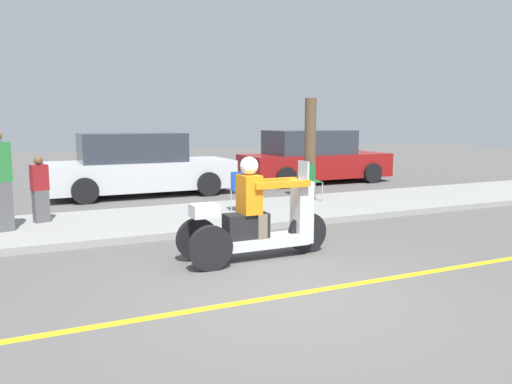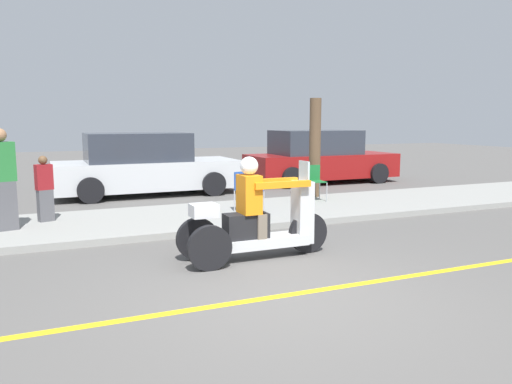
{
  "view_description": "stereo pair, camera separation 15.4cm",
  "coord_description": "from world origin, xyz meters",
  "px_view_note": "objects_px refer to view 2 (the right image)",
  "views": [
    {
      "loc": [
        -2.64,
        -4.85,
        1.99
      ],
      "look_at": [
        0.31,
        1.56,
        0.98
      ],
      "focal_mm": 35.0,
      "sensor_mm": 36.0,
      "label": 1
    },
    {
      "loc": [
        -2.5,
        -4.91,
        1.99
      ],
      "look_at": [
        0.31,
        1.56,
        0.98
      ],
      "focal_mm": 35.0,
      "sensor_mm": 36.0,
      "label": 2
    }
  ],
  "objects_px": {
    "spectator_by_tree": "(3,182)",
    "folding_chair_curbside": "(247,187)",
    "folding_chair_set_back": "(313,179)",
    "parked_car_lot_far": "(144,166)",
    "spectator_with_child": "(45,190)",
    "parked_car_lot_right": "(320,158)",
    "motorcycle_trike": "(256,222)",
    "tree_trunk": "(315,148)"
  },
  "relations": [
    {
      "from": "folding_chair_curbside",
      "to": "tree_trunk",
      "type": "height_order",
      "value": "tree_trunk"
    },
    {
      "from": "motorcycle_trike",
      "to": "parked_car_lot_far",
      "type": "height_order",
      "value": "parked_car_lot_far"
    },
    {
      "from": "parked_car_lot_far",
      "to": "parked_car_lot_right",
      "type": "relative_size",
      "value": 1.0
    },
    {
      "from": "spectator_by_tree",
      "to": "parked_car_lot_far",
      "type": "height_order",
      "value": "spectator_by_tree"
    },
    {
      "from": "motorcycle_trike",
      "to": "spectator_by_tree",
      "type": "xyz_separation_m",
      "value": [
        -3.41,
        2.98,
        0.42
      ]
    },
    {
      "from": "spectator_with_child",
      "to": "tree_trunk",
      "type": "xyz_separation_m",
      "value": [
        6.17,
        0.7,
        0.61
      ]
    },
    {
      "from": "folding_chair_curbside",
      "to": "parked_car_lot_far",
      "type": "xyz_separation_m",
      "value": [
        -1.32,
        4.03,
        0.15
      ]
    },
    {
      "from": "parked_car_lot_right",
      "to": "spectator_with_child",
      "type": "bearing_deg",
      "value": -154.67
    },
    {
      "from": "spectator_with_child",
      "to": "parked_car_lot_far",
      "type": "relative_size",
      "value": 0.26
    },
    {
      "from": "spectator_with_child",
      "to": "folding_chair_curbside",
      "type": "xyz_separation_m",
      "value": [
        3.84,
        -0.55,
        -0.09
      ]
    },
    {
      "from": "folding_chair_curbside",
      "to": "motorcycle_trike",
      "type": "bearing_deg",
      "value": -109.98
    },
    {
      "from": "folding_chair_set_back",
      "to": "parked_car_lot_far",
      "type": "bearing_deg",
      "value": 135.77
    },
    {
      "from": "motorcycle_trike",
      "to": "tree_trunk",
      "type": "xyz_separation_m",
      "value": [
        3.42,
        4.23,
        0.79
      ]
    },
    {
      "from": "parked_car_lot_far",
      "to": "parked_car_lot_right",
      "type": "distance_m",
      "value": 5.71
    },
    {
      "from": "folding_chair_set_back",
      "to": "parked_car_lot_far",
      "type": "distance_m",
      "value": 4.67
    },
    {
      "from": "spectator_by_tree",
      "to": "folding_chair_curbside",
      "type": "relative_size",
      "value": 2.13
    },
    {
      "from": "motorcycle_trike",
      "to": "parked_car_lot_right",
      "type": "distance_m",
      "value": 9.21
    },
    {
      "from": "folding_chair_curbside",
      "to": "parked_car_lot_far",
      "type": "height_order",
      "value": "parked_car_lot_far"
    },
    {
      "from": "spectator_by_tree",
      "to": "folding_chair_set_back",
      "type": "distance_m",
      "value": 6.57
    },
    {
      "from": "spectator_with_child",
      "to": "parked_car_lot_far",
      "type": "distance_m",
      "value": 4.3
    },
    {
      "from": "folding_chair_curbside",
      "to": "tree_trunk",
      "type": "xyz_separation_m",
      "value": [
        2.33,
        1.25,
        0.7
      ]
    },
    {
      "from": "parked_car_lot_far",
      "to": "tree_trunk",
      "type": "distance_m",
      "value": 4.63
    },
    {
      "from": "motorcycle_trike",
      "to": "parked_car_lot_far",
      "type": "distance_m",
      "value": 7.02
    },
    {
      "from": "spectator_with_child",
      "to": "tree_trunk",
      "type": "height_order",
      "value": "tree_trunk"
    },
    {
      "from": "folding_chair_curbside",
      "to": "tree_trunk",
      "type": "bearing_deg",
      "value": 28.12
    },
    {
      "from": "spectator_by_tree",
      "to": "parked_car_lot_right",
      "type": "bearing_deg",
      "value": 26.58
    },
    {
      "from": "spectator_with_child",
      "to": "folding_chair_curbside",
      "type": "relative_size",
      "value": 1.5
    },
    {
      "from": "spectator_by_tree",
      "to": "tree_trunk",
      "type": "xyz_separation_m",
      "value": [
        6.83,
        1.24,
        0.36
      ]
    },
    {
      "from": "folding_chair_set_back",
      "to": "folding_chair_curbside",
      "type": "distance_m",
      "value": 2.17
    },
    {
      "from": "spectator_with_child",
      "to": "parked_car_lot_right",
      "type": "height_order",
      "value": "parked_car_lot_right"
    },
    {
      "from": "spectator_by_tree",
      "to": "parked_car_lot_far",
      "type": "bearing_deg",
      "value": 51.82
    },
    {
      "from": "spectator_with_child",
      "to": "tree_trunk",
      "type": "distance_m",
      "value": 6.24
    },
    {
      "from": "spectator_with_child",
      "to": "spectator_by_tree",
      "type": "distance_m",
      "value": 0.89
    },
    {
      "from": "motorcycle_trike",
      "to": "parked_car_lot_right",
      "type": "relative_size",
      "value": 0.47
    },
    {
      "from": "folding_chair_set_back",
      "to": "spectator_by_tree",
      "type": "bearing_deg",
      "value": -173.24
    },
    {
      "from": "parked_car_lot_far",
      "to": "spectator_with_child",
      "type": "bearing_deg",
      "value": -125.87
    },
    {
      "from": "folding_chair_set_back",
      "to": "parked_car_lot_far",
      "type": "relative_size",
      "value": 0.17
    },
    {
      "from": "motorcycle_trike",
      "to": "spectator_by_tree",
      "type": "distance_m",
      "value": 4.55
    },
    {
      "from": "spectator_by_tree",
      "to": "parked_car_lot_far",
      "type": "distance_m",
      "value": 5.13
    },
    {
      "from": "parked_car_lot_right",
      "to": "tree_trunk",
      "type": "relative_size",
      "value": 2.0
    },
    {
      "from": "folding_chair_set_back",
      "to": "folding_chair_curbside",
      "type": "xyz_separation_m",
      "value": [
        -2.02,
        -0.77,
        0.0
      ]
    },
    {
      "from": "tree_trunk",
      "to": "motorcycle_trike",
      "type": "bearing_deg",
      "value": -128.95
    }
  ]
}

